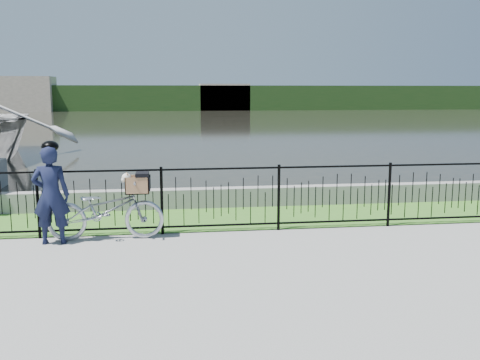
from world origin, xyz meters
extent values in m
plane|color=gray|center=(0.00, 0.00, 0.00)|extent=(120.00, 120.00, 0.00)
cube|color=#3D7324|center=(0.00, 2.60, 0.00)|extent=(60.00, 2.00, 0.01)
plane|color=black|center=(0.00, 33.00, 0.00)|extent=(120.00, 120.00, 0.00)
cube|color=gray|center=(0.00, 3.60, 0.20)|extent=(60.00, 0.30, 0.40)
cube|color=#223F18|center=(0.00, 60.00, 1.50)|extent=(120.00, 6.00, 3.00)
cube|color=#AC9D8A|center=(-18.00, 58.00, 2.00)|extent=(8.00, 4.00, 4.00)
cube|color=#AC9D8A|center=(6.00, 58.50, 1.60)|extent=(6.00, 3.00, 3.20)
imported|color=#AFB3BB|center=(-1.90, 1.40, 0.49)|extent=(1.87, 0.65, 0.98)
cube|color=black|center=(-1.38, 1.40, 0.76)|extent=(0.38, 0.18, 0.02)
cube|color=#9A6C47|center=(-1.38, 1.40, 0.76)|extent=(0.38, 0.31, 0.01)
cube|color=#9A6C47|center=(-1.38, 1.55, 0.89)|extent=(0.38, 0.02, 0.28)
cube|color=#9A6C47|center=(-1.38, 1.25, 0.89)|extent=(0.38, 0.02, 0.28)
cube|color=#9A6C47|center=(-1.20, 1.40, 0.89)|extent=(0.02, 0.31, 0.28)
cube|color=#9A6C47|center=(-1.56, 1.40, 0.89)|extent=(0.02, 0.31, 0.28)
cube|color=black|center=(-1.30, 1.40, 1.06)|extent=(0.21, 0.32, 0.06)
cube|color=black|center=(-1.19, 1.40, 0.92)|extent=(0.02, 0.32, 0.22)
ellipsoid|color=silver|center=(-1.40, 1.40, 0.89)|extent=(0.31, 0.22, 0.20)
sphere|color=silver|center=(-1.55, 1.38, 1.01)|extent=(0.15, 0.15, 0.15)
sphere|color=silver|center=(-1.60, 1.36, 0.98)|extent=(0.07, 0.07, 0.07)
sphere|color=black|center=(-1.63, 1.35, 0.98)|extent=(0.02, 0.02, 0.02)
cone|color=#9B6C40|center=(-1.55, 1.44, 1.07)|extent=(0.06, 0.08, 0.08)
cone|color=#9B6C40|center=(-1.53, 1.34, 1.07)|extent=(0.06, 0.08, 0.08)
imported|color=black|center=(-2.72, 1.26, 0.78)|extent=(0.58, 0.38, 1.56)
ellipsoid|color=black|center=(-2.72, 1.26, 1.54)|extent=(0.26, 0.29, 0.18)
camera|label=1|loc=(-0.87, -7.28, 2.40)|focal=40.00mm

